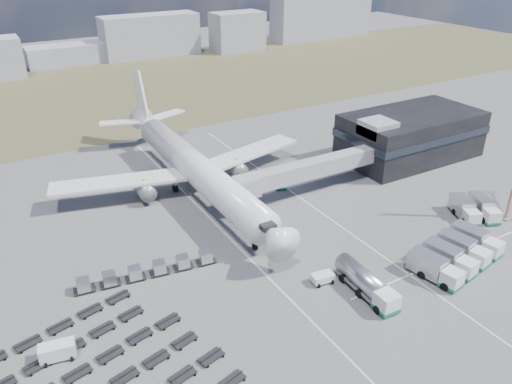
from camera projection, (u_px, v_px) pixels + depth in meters
ground at (287, 280)px, 71.16m from camera, size 420.00×420.00×0.00m
grass_strip at (93, 94)px, 155.78m from camera, size 420.00×90.00×0.01m
lane_markings at (328, 250)px, 77.84m from camera, size 47.12×110.00×0.01m
terminal at (410, 135)px, 108.58m from camera, size 30.40×16.40×11.00m
jet_bridge at (299, 172)px, 91.69m from camera, size 30.30×3.80×7.05m
airliner at (193, 166)px, 93.66m from camera, size 51.59×64.53×17.62m
skyline at (18, 45)px, 175.99m from camera, size 313.25×22.30×24.84m
fuel_tanker at (366, 283)px, 67.59m from camera, size 3.21×11.02×3.53m
pushback_tug at (322, 278)px, 70.28m from camera, size 3.32×2.12×1.43m
utility_van at (58, 352)px, 57.35m from camera, size 4.25×2.48×2.16m
catering_truck at (279, 179)px, 97.75m from camera, size 4.17×5.91×2.51m
service_trucks_near at (456, 254)px, 73.95m from camera, size 15.39×10.24×3.16m
service_trucks_far at (474, 209)px, 86.48m from camera, size 8.51×9.15×2.95m
uld_row at (147, 270)px, 71.28m from camera, size 20.42×4.34×1.85m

